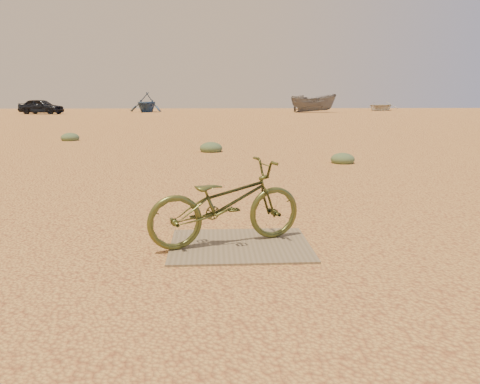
{
  "coord_description": "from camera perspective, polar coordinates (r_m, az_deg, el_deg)",
  "views": [
    {
      "loc": [
        0.15,
        -4.6,
        1.6
      ],
      "look_at": [
        0.43,
        0.25,
        0.6
      ],
      "focal_mm": 35.0,
      "sensor_mm": 36.0,
      "label": 1
    }
  ],
  "objects": [
    {
      "name": "kale_b",
      "position": [
        11.71,
        12.38,
        3.48
      ],
      "size": [
        0.58,
        0.58,
        0.32
      ],
      "primitive_type": "ellipsoid",
      "color": "#5B754F",
      "rests_on": "ground"
    },
    {
      "name": "boat_far_left",
      "position": [
        50.08,
        -11.34,
        10.7
      ],
      "size": [
        4.15,
        4.54,
        2.03
      ],
      "primitive_type": "imported",
      "rotation": [
        0.0,
        0.0,
        -0.24
      ],
      "color": "navy",
      "rests_on": "ground"
    },
    {
      "name": "bicycle",
      "position": [
        5.03,
        -1.73,
        -1.3
      ],
      "size": [
        1.83,
        1.13,
        0.91
      ],
      "primitive_type": "imported",
      "rotation": [
        0.0,
        0.0,
        1.9
      ],
      "color": "#4A5224",
      "rests_on": "plywood_board"
    },
    {
      "name": "boat_far_right",
      "position": [
        57.19,
        16.72,
        10.02
      ],
      "size": [
        5.64,
        6.14,
        1.04
      ],
      "primitive_type": "imported",
      "rotation": [
        0.0,
        0.0,
        -0.54
      ],
      "color": "beige",
      "rests_on": "ground"
    },
    {
      "name": "ground",
      "position": [
        4.87,
        -4.91,
        -7.61
      ],
      "size": [
        120.0,
        120.0,
        0.0
      ],
      "primitive_type": "plane",
      "color": "#E5AE58",
      "rests_on": "ground"
    },
    {
      "name": "boat_mid_right",
      "position": [
        48.74,
        8.95,
        10.64
      ],
      "size": [
        4.86,
        2.16,
        1.83
      ],
      "primitive_type": "imported",
      "rotation": [
        0.0,
        0.0,
        1.65
      ],
      "color": "slate",
      "rests_on": "ground"
    },
    {
      "name": "plywood_board",
      "position": [
        5.11,
        -0.0,
        -6.5
      ],
      "size": [
        1.51,
        1.2,
        0.02
      ],
      "primitive_type": "cube",
      "color": "#786951",
      "rests_on": "ground"
    },
    {
      "name": "kale_a",
      "position": [
        13.83,
        -3.55,
        4.93
      ],
      "size": [
        0.66,
        0.66,
        0.37
      ],
      "primitive_type": "ellipsoid",
      "color": "#5B754F",
      "rests_on": "ground"
    },
    {
      "name": "car",
      "position": [
        47.39,
        -23.08,
        9.57
      ],
      "size": [
        4.29,
        2.5,
        1.37
      ],
      "primitive_type": "imported",
      "rotation": [
        0.0,
        0.0,
        1.34
      ],
      "color": "black",
      "rests_on": "ground"
    },
    {
      "name": "kale_c",
      "position": [
        18.44,
        -19.99,
        5.93
      ],
      "size": [
        0.66,
        0.66,
        0.36
      ],
      "primitive_type": "ellipsoid",
      "color": "#5B754F",
      "rests_on": "ground"
    }
  ]
}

